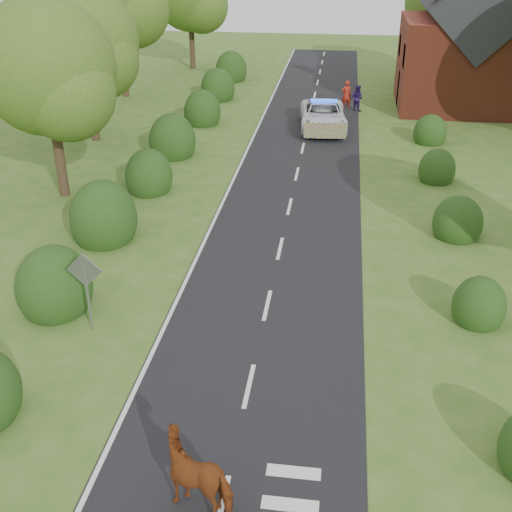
# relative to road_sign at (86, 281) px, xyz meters

# --- Properties ---
(ground) EXTENTS (120.00, 120.00, 0.00)m
(ground) POSITION_rel_road_sign_xyz_m (5.00, -2.00, -1.65)
(ground) COLOR #3A641D
(road) EXTENTS (6.00, 70.00, 0.02)m
(road) POSITION_rel_road_sign_xyz_m (5.00, 13.00, -1.64)
(road) COLOR black
(road) RESTS_ON ground
(road_markings) EXTENTS (4.96, 70.00, 0.01)m
(road_markings) POSITION_rel_road_sign_xyz_m (3.40, 10.93, -1.63)
(road_markings) COLOR white
(road_markings) RESTS_ON road
(hedgerow_left) EXTENTS (2.75, 50.41, 3.00)m
(hedgerow_left) POSITION_rel_road_sign_xyz_m (-1.51, 9.69, -0.91)
(hedgerow_left) COLOR #253F11
(hedgerow_left) RESTS_ON ground
(hedgerow_right) EXTENTS (2.10, 45.78, 2.10)m
(hedgerow_right) POSITION_rel_road_sign_xyz_m (11.60, 9.21, -1.10)
(hedgerow_right) COLOR #253F11
(hedgerow_right) RESTS_ON ground
(tree_left_a) EXTENTS (5.74, 5.60, 8.38)m
(tree_left_a) POSITION_rel_road_sign_xyz_m (-4.75, 9.86, 3.69)
(tree_left_a) COLOR #332316
(tree_left_a) RESTS_ON ground
(tree_left_b) EXTENTS (5.74, 5.60, 8.07)m
(tree_left_b) POSITION_rel_road_sign_xyz_m (-6.25, 17.86, 3.39)
(tree_left_b) COLOR #332316
(tree_left_b) RESTS_ON ground
(tree_right_c) EXTENTS (6.15, 6.00, 8.58)m
(tree_right_c) POSITION_rel_road_sign_xyz_m (14.27, 35.85, 3.69)
(tree_right_c) COLOR #332316
(tree_right_c) RESTS_ON ground
(road_sign) EXTENTS (1.06, 0.08, 2.53)m
(road_sign) POSITION_rel_road_sign_xyz_m (0.00, 0.00, 0.00)
(road_sign) COLOR gray
(road_sign) RESTS_ON ground
(house) EXTENTS (8.00, 7.40, 9.17)m
(house) POSITION_rel_road_sign_xyz_m (14.49, 28.00, 2.13)
(house) COLOR maroon
(house) RESTS_ON ground
(cow) EXTENTS (2.15, 1.49, 1.39)m
(cow) POSITION_rel_road_sign_xyz_m (4.56, -5.79, -0.96)
(cow) COLOR maroon
(cow) RESTS_ON ground
(police_van) EXTENTS (3.02, 5.81, 1.70)m
(police_van) POSITION_rel_road_sign_xyz_m (5.89, 21.90, -0.88)
(police_van) COLOR white
(police_van) RESTS_ON ground
(pedestrian_red) EXTENTS (0.76, 0.60, 1.84)m
(pedestrian_red) POSITION_rel_road_sign_xyz_m (7.17, 26.51, -0.73)
(pedestrian_red) COLOR #A02416
(pedestrian_red) RESTS_ON ground
(pedestrian_purple) EXTENTS (1.00, 0.95, 1.63)m
(pedestrian_purple) POSITION_rel_road_sign_xyz_m (7.87, 26.27, -0.84)
(pedestrian_purple) COLOR #281250
(pedestrian_purple) RESTS_ON ground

